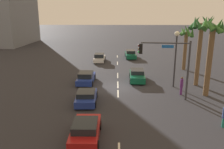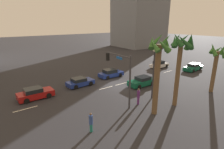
% 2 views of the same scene
% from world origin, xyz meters
% --- Properties ---
extents(ground_plane, '(220.00, 220.00, 0.00)m').
position_xyz_m(ground_plane, '(0.00, 0.00, 0.00)').
color(ground_plane, '#28282D').
extents(lane_stripe_0, '(2.08, 0.14, 0.01)m').
position_xyz_m(lane_stripe_0, '(-18.00, 0.00, 0.01)').
color(lane_stripe_0, silver).
rests_on(lane_stripe_0, ground_plane).
extents(lane_stripe_1, '(2.47, 0.14, 0.01)m').
position_xyz_m(lane_stripe_1, '(-12.23, 0.00, 0.01)').
color(lane_stripe_1, silver).
rests_on(lane_stripe_1, ground_plane).
extents(lane_stripe_2, '(2.59, 0.14, 0.01)m').
position_xyz_m(lane_stripe_2, '(-4.87, 0.00, 0.01)').
color(lane_stripe_2, silver).
rests_on(lane_stripe_2, ground_plane).
extents(lane_stripe_3, '(2.58, 0.14, 0.01)m').
position_xyz_m(lane_stripe_3, '(-0.87, 0.00, 0.01)').
color(lane_stripe_3, silver).
rests_on(lane_stripe_3, ground_plane).
extents(lane_stripe_4, '(2.28, 0.14, 0.01)m').
position_xyz_m(lane_stripe_4, '(2.14, 0.00, 0.01)').
color(lane_stripe_4, silver).
rests_on(lane_stripe_4, ground_plane).
extents(lane_stripe_5, '(2.50, 0.14, 0.01)m').
position_xyz_m(lane_stripe_5, '(12.79, 0.00, 0.01)').
color(lane_stripe_5, silver).
rests_on(lane_stripe_5, ground_plane).
extents(car_0, '(4.15, 1.90, 1.40)m').
position_xyz_m(car_0, '(-13.42, -3.04, 0.64)').
color(car_0, silver).
rests_on(car_0, ground_plane).
extents(car_1, '(4.24, 2.03, 1.36)m').
position_xyz_m(car_1, '(-2.64, 2.39, 0.64)').
color(car_1, '#0F5138').
rests_on(car_1, ground_plane).
extents(car_2, '(4.27, 2.04, 1.36)m').
position_xyz_m(car_2, '(-1.57, -3.83, 0.63)').
color(car_2, navy).
rests_on(car_2, ground_plane).
extents(car_3, '(4.00, 2.05, 1.24)m').
position_xyz_m(car_3, '(4.67, -3.01, 0.58)').
color(car_3, navy).
rests_on(car_3, ground_plane).
extents(car_4, '(4.14, 1.97, 1.37)m').
position_xyz_m(car_4, '(11.14, -2.26, 0.64)').
color(car_4, maroon).
rests_on(car_4, ground_plane).
extents(car_5, '(4.56, 2.00, 1.37)m').
position_xyz_m(car_5, '(-16.78, 2.39, 0.64)').
color(car_5, '#0F5138').
rests_on(car_5, ground_plane).
extents(traffic_signal, '(0.68, 4.87, 5.79)m').
position_xyz_m(traffic_signal, '(3.59, 4.93, 3.94)').
color(traffic_signal, '#38383D').
rests_on(traffic_signal, ground_plane).
extents(streetlamp, '(0.56, 0.56, 6.30)m').
position_xyz_m(streetlamp, '(-0.25, 6.34, 4.40)').
color(streetlamp, '#2D2D33').
rests_on(streetlamp, ground_plane).
extents(pedestrian_0, '(0.42, 0.42, 1.92)m').
position_xyz_m(pedestrian_0, '(2.30, 6.53, 1.03)').
color(pedestrian_0, '#59266B').
rests_on(pedestrian_0, ground_plane).
extents(pedestrian_1, '(0.47, 0.47, 1.77)m').
position_xyz_m(pedestrian_1, '(9.28, 7.86, 0.94)').
color(pedestrian_1, '#1E7266').
rests_on(pedestrian_1, ground_plane).
extents(palm_tree_0, '(2.83, 2.79, 8.11)m').
position_xyz_m(palm_tree_0, '(-0.97, 9.19, 6.01)').
color(palm_tree_0, brown).
rests_on(palm_tree_0, ground_plane).
extents(palm_tree_1, '(2.30, 2.50, 8.09)m').
position_xyz_m(palm_tree_1, '(2.44, 9.03, 5.57)').
color(palm_tree_1, brown).
rests_on(palm_tree_1, ground_plane).
extents(palm_tree_2, '(2.33, 2.22, 6.62)m').
position_xyz_m(palm_tree_2, '(-8.29, 9.75, 4.51)').
color(palm_tree_2, brown).
rests_on(palm_tree_2, ground_plane).
extents(building_2, '(16.79, 15.95, 28.73)m').
position_xyz_m(building_2, '(-34.37, -29.99, 14.36)').
color(building_2, slate).
rests_on(building_2, ground_plane).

